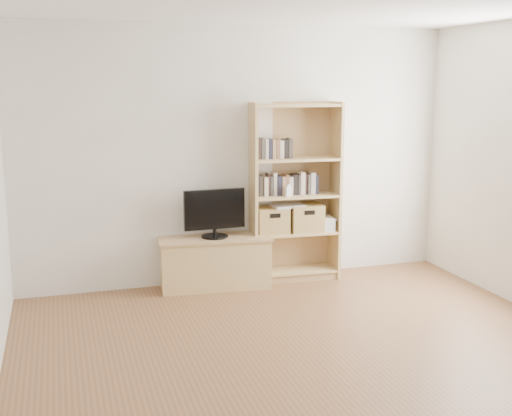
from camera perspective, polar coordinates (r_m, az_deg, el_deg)
name	(u,v)px	position (r m, az deg, el deg)	size (l,w,h in m)	color
floor	(338,383)	(4.64, 7.32, -15.17)	(4.50, 5.00, 0.01)	brown
back_wall	(239,156)	(6.55, -1.51, 4.65)	(4.50, 0.02, 2.60)	silver
tv_stand	(215,263)	(6.49, -3.66, -4.93)	(1.08, 0.41, 0.50)	tan
bookshelf	(295,192)	(6.62, 3.49, 1.39)	(0.92, 0.33, 1.84)	tan
television	(214,214)	(6.36, -3.72, -0.50)	(0.61, 0.05, 0.48)	black
books_row_mid	(295,183)	(6.62, 3.45, 2.24)	(0.87, 0.17, 0.23)	black
books_row_upper	(276,147)	(6.52, 1.76, 5.40)	(0.42, 0.15, 0.22)	black
baby_monitor	(288,191)	(6.49, 2.89, 1.49)	(0.06, 0.04, 0.11)	white
basket_left	(272,220)	(6.60, 1.43, -1.07)	(0.32, 0.26, 0.26)	tan
basket_right	(305,217)	(6.70, 4.39, -0.85)	(0.34, 0.28, 0.28)	tan
laptop	(288,206)	(6.60, 2.85, 0.21)	(0.33, 0.23, 0.03)	silver
magazine_stack	(324,224)	(6.78, 6.03, -1.41)	(0.18, 0.26, 0.12)	silver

